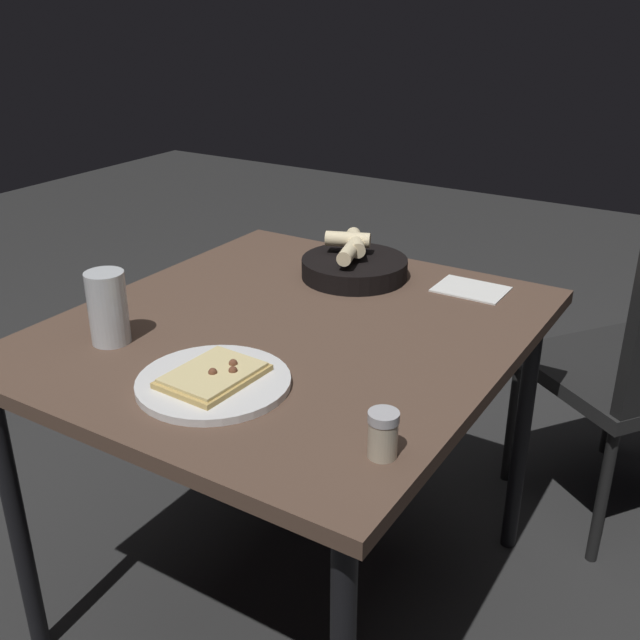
# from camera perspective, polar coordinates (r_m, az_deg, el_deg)

# --- Properties ---
(ground) EXTENTS (8.00, 8.00, 0.00)m
(ground) POSITION_cam_1_polar(r_m,az_deg,el_deg) (1.96, -1.95, -20.01)
(ground) COLOR #2B2B2B
(dining_table) EXTENTS (0.91, 1.01, 0.73)m
(dining_table) POSITION_cam_1_polar(r_m,az_deg,el_deg) (1.58, -2.28, -2.51)
(dining_table) COLOR brown
(dining_table) RESTS_ON ground
(pizza_plate) EXTENTS (0.27, 0.27, 0.04)m
(pizza_plate) POSITION_cam_1_polar(r_m,az_deg,el_deg) (1.32, -8.16, -4.61)
(pizza_plate) COLOR white
(pizza_plate) RESTS_ON dining_table
(bread_basket) EXTENTS (0.26, 0.26, 0.10)m
(bread_basket) POSITION_cam_1_polar(r_m,az_deg,el_deg) (1.80, 2.60, 4.26)
(bread_basket) COLOR black
(bread_basket) RESTS_ON dining_table
(beer_glass) EXTENTS (0.08, 0.08, 0.15)m
(beer_glass) POSITION_cam_1_polar(r_m,az_deg,el_deg) (1.50, -15.94, 0.70)
(beer_glass) COLOR silver
(beer_glass) RESTS_ON dining_table
(pepper_shaker) EXTENTS (0.05, 0.05, 0.08)m
(pepper_shaker) POSITION_cam_1_polar(r_m,az_deg,el_deg) (1.12, 4.84, -8.91)
(pepper_shaker) COLOR #BFB299
(pepper_shaker) RESTS_ON dining_table
(napkin) EXTENTS (0.16, 0.12, 0.00)m
(napkin) POSITION_cam_1_polar(r_m,az_deg,el_deg) (1.76, 11.50, 2.32)
(napkin) COLOR white
(napkin) RESTS_ON dining_table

